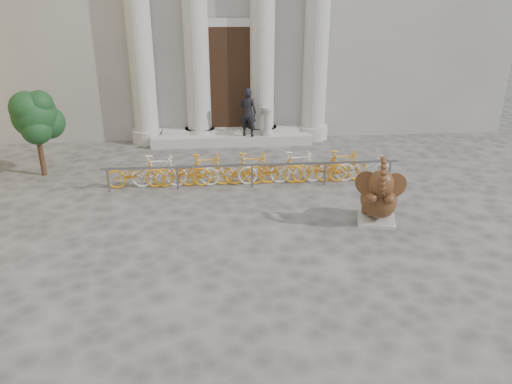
{
  "coord_description": "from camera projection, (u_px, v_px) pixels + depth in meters",
  "views": [
    {
      "loc": [
        -0.66,
        -8.98,
        5.53
      ],
      "look_at": [
        0.27,
        1.73,
        1.1
      ],
      "focal_mm": 35.0,
      "sensor_mm": 36.0,
      "label": 1
    }
  ],
  "objects": [
    {
      "name": "bike_rack",
      "position": [
        251.0,
        168.0,
        14.9
      ],
      "size": [
        8.74,
        0.53,
        1.0
      ],
      "color": "slate",
      "rests_on": "ground"
    },
    {
      "name": "elephant_statue",
      "position": [
        379.0,
        198.0,
        12.38
      ],
      "size": [
        1.21,
        1.45,
        1.84
      ],
      "rotation": [
        0.0,
        0.0,
        -0.28
      ],
      "color": "#A8A59E",
      "rests_on": "ground"
    },
    {
      "name": "pedestrian",
      "position": [
        248.0,
        112.0,
        18.34
      ],
      "size": [
        0.77,
        0.65,
        1.78
      ],
      "primitive_type": "imported",
      "rotation": [
        0.0,
        0.0,
        2.73
      ],
      "color": "black",
      "rests_on": "entrance_steps"
    },
    {
      "name": "tree",
      "position": [
        36.0,
        117.0,
        15.1
      ],
      "size": [
        1.55,
        1.42,
        2.69
      ],
      "color": "#332114",
      "rests_on": "ground"
    },
    {
      "name": "ground",
      "position": [
        250.0,
        272.0,
        10.43
      ],
      "size": [
        80.0,
        80.0,
        0.0
      ],
      "primitive_type": "plane",
      "color": "#474442",
      "rests_on": "ground"
    },
    {
      "name": "balustrade_post",
      "position": [
        268.0,
        122.0,
        18.59
      ],
      "size": [
        0.43,
        0.43,
        1.06
      ],
      "color": "#A8A59E",
      "rests_on": "entrance_steps"
    },
    {
      "name": "entrance_steps",
      "position": [
        232.0,
        138.0,
        19.02
      ],
      "size": [
        6.0,
        1.2,
        0.36
      ],
      "primitive_type": "cube",
      "color": "#A8A59E",
      "rests_on": "ground"
    }
  ]
}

